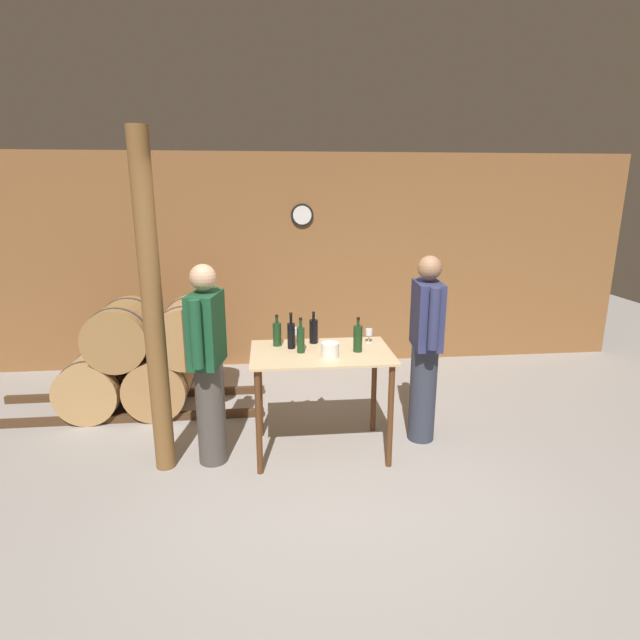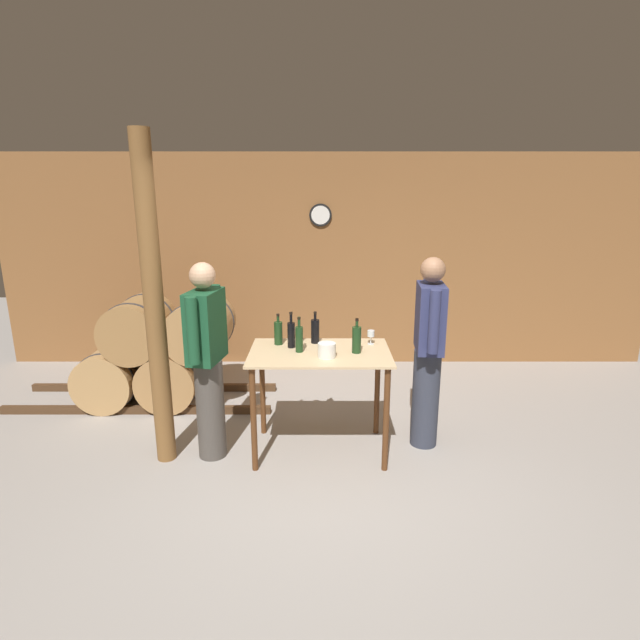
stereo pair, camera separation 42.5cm
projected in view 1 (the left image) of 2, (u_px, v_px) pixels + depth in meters
ground_plane at (340, 483)px, 3.96m from camera, size 14.00×14.00×0.00m
back_wall at (309, 262)px, 6.41m from camera, size 8.40×0.08×2.70m
barrel_rack at (142, 358)px, 5.15m from camera, size 2.80×0.75×1.17m
tasting_table at (321, 369)px, 4.27m from camera, size 1.19×0.77×0.92m
wooden_post at (153, 310)px, 3.85m from camera, size 0.16×0.16×2.70m
wine_bottle_far_left at (277, 334)px, 4.36m from camera, size 0.08×0.08×0.28m
wine_bottle_left at (291, 335)px, 4.28m from camera, size 0.07×0.07×0.32m
wine_bottle_center at (301, 339)px, 4.17m from camera, size 0.06×0.06×0.30m
wine_bottle_right at (314, 331)px, 4.43m from camera, size 0.08×0.08×0.29m
wine_bottle_far_right at (358, 338)px, 4.20m from camera, size 0.08×0.08×0.30m
wine_glass_near_left at (297, 332)px, 4.45m from camera, size 0.07×0.07×0.14m
wine_glass_near_center at (369, 333)px, 4.45m from camera, size 0.06×0.06×0.13m
ice_bucket at (330, 350)px, 4.07m from camera, size 0.15×0.15×0.12m
person_host at (208, 362)px, 4.06m from camera, size 0.29×0.58×1.70m
person_visitor_with_scarf at (425, 346)px, 4.44m from camera, size 0.25×0.59×1.71m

